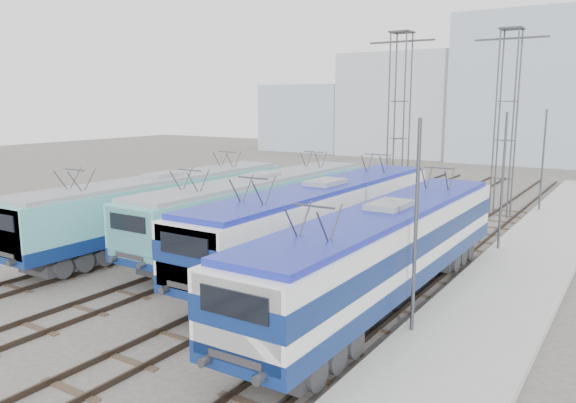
# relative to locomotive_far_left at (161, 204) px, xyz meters

# --- Properties ---
(ground) EXTENTS (160.00, 160.00, 0.00)m
(ground) POSITION_rel_locomotive_far_left_xyz_m (6.75, -6.30, -2.21)
(ground) COLOR #514C47
(platform) EXTENTS (4.00, 70.00, 0.30)m
(platform) POSITION_rel_locomotive_far_left_xyz_m (16.95, 1.70, -2.06)
(platform) COLOR #9E9E99
(platform) RESTS_ON ground
(locomotive_far_left) EXTENTS (2.81, 17.75, 3.34)m
(locomotive_far_left) POSITION_rel_locomotive_far_left_xyz_m (0.00, 0.00, 0.00)
(locomotive_far_left) COLOR navy
(locomotive_far_left) RESTS_ON ground
(locomotive_center_left) EXTENTS (2.83, 17.84, 3.36)m
(locomotive_center_left) POSITION_rel_locomotive_far_left_xyz_m (4.50, 2.52, 0.01)
(locomotive_center_left) COLOR navy
(locomotive_center_left) RESTS_ON ground
(locomotive_center_right) EXTENTS (2.93, 18.53, 3.48)m
(locomotive_center_right) POSITION_rel_locomotive_far_left_xyz_m (9.00, 1.23, 0.15)
(locomotive_center_right) COLOR navy
(locomotive_center_right) RESTS_ON ground
(locomotive_far_right) EXTENTS (2.87, 18.14, 3.41)m
(locomotive_far_right) POSITION_rel_locomotive_far_left_xyz_m (13.50, -2.14, 0.10)
(locomotive_far_right) COLOR navy
(locomotive_far_right) RESTS_ON ground
(catenary_tower_west) EXTENTS (4.50, 1.20, 12.00)m
(catenary_tower_west) POSITION_rel_locomotive_far_left_xyz_m (6.75, 15.70, 4.43)
(catenary_tower_west) COLOR #3F4247
(catenary_tower_west) RESTS_ON ground
(catenary_tower_east) EXTENTS (4.50, 1.20, 12.00)m
(catenary_tower_east) POSITION_rel_locomotive_far_left_xyz_m (13.25, 17.70, 4.43)
(catenary_tower_east) COLOR #3F4247
(catenary_tower_east) RESTS_ON ground
(mast_front) EXTENTS (0.12, 0.12, 7.00)m
(mast_front) POSITION_rel_locomotive_far_left_xyz_m (15.35, -4.30, 1.29)
(mast_front) COLOR #3F4247
(mast_front) RESTS_ON ground
(mast_mid) EXTENTS (0.12, 0.12, 7.00)m
(mast_mid) POSITION_rel_locomotive_far_left_xyz_m (15.35, 7.70, 1.29)
(mast_mid) COLOR #3F4247
(mast_mid) RESTS_ON ground
(mast_rear) EXTENTS (0.12, 0.12, 7.00)m
(mast_rear) POSITION_rel_locomotive_far_left_xyz_m (15.35, 19.70, 1.29)
(mast_rear) COLOR #3F4247
(mast_rear) RESTS_ON ground
(building_west) EXTENTS (18.00, 12.00, 14.00)m
(building_west) POSITION_rel_locomotive_far_left_xyz_m (-7.25, 55.70, 4.79)
(building_west) COLOR #9AA4AC
(building_west) RESTS_ON ground
(building_center) EXTENTS (22.00, 14.00, 18.00)m
(building_center) POSITION_rel_locomotive_far_left_xyz_m (10.75, 55.70, 6.79)
(building_center) COLOR #94A2B4
(building_center) RESTS_ON ground
(building_far_west) EXTENTS (14.00, 10.00, 10.00)m
(building_far_west) POSITION_rel_locomotive_far_left_xyz_m (-23.25, 55.70, 2.79)
(building_far_west) COLOR #94A2B4
(building_far_west) RESTS_ON ground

